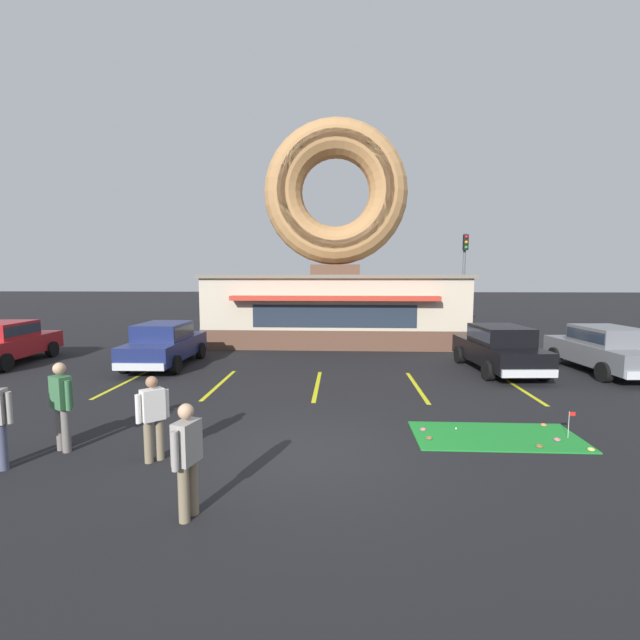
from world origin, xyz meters
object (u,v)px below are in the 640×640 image
(pedestrian_blue_sweater_man, at_px, (187,455))
(traffic_light_pole, at_px, (464,269))
(car_grey, at_px, (605,348))
(trash_bin, at_px, (206,338))
(putting_flag_pin, at_px, (571,418))
(pedestrian_hooded_kid, at_px, (61,402))
(car_red, at_px, (5,341))
(car_navy, at_px, (165,342))
(pedestrian_clipboard_woman, at_px, (153,415))
(golf_ball, at_px, (456,428))
(car_black, at_px, (499,347))

(pedestrian_blue_sweater_man, distance_m, traffic_light_pole, 22.44)
(car_grey, height_order, trash_bin, car_grey)
(putting_flag_pin, height_order, pedestrian_hooded_kid, pedestrian_hooded_kid)
(car_grey, distance_m, trash_bin, 15.74)
(putting_flag_pin, bearing_deg, car_red, 159.10)
(putting_flag_pin, bearing_deg, car_navy, 149.26)
(pedestrian_blue_sweater_man, xyz_separation_m, pedestrian_clipboard_woman, (-1.26, 1.76, -0.04))
(putting_flag_pin, xyz_separation_m, pedestrian_hooded_kid, (-9.92, -1.06, 0.51))
(pedestrian_blue_sweater_man, bearing_deg, putting_flag_pin, 25.12)
(putting_flag_pin, distance_m, pedestrian_hooded_kid, 9.99)
(golf_ball, distance_m, pedestrian_hooded_kid, 7.92)
(car_black, xyz_separation_m, car_navy, (-11.96, 0.36, 0.00))
(putting_flag_pin, height_order, trash_bin, trash_bin)
(car_grey, height_order, pedestrian_blue_sweater_man, pedestrian_blue_sweater_man)
(car_grey, bearing_deg, trash_bin, 164.49)
(golf_ball, distance_m, car_navy, 10.97)
(golf_ball, relative_size, trash_bin, 0.04)
(car_red, height_order, pedestrian_clipboard_woman, car_red)
(car_black, bearing_deg, pedestrian_clipboard_woman, -138.95)
(pedestrian_hooded_kid, bearing_deg, car_grey, 27.03)
(car_red, relative_size, car_grey, 1.00)
(putting_flag_pin, distance_m, car_navy, 12.99)
(car_navy, relative_size, pedestrian_blue_sweater_man, 2.85)
(car_grey, bearing_deg, car_navy, 178.45)
(golf_ball, bearing_deg, trash_bin, 130.66)
(pedestrian_blue_sweater_man, height_order, traffic_light_pole, traffic_light_pole)
(putting_flag_pin, xyz_separation_m, pedestrian_clipboard_woman, (-8.01, -1.41, 0.41))
(pedestrian_hooded_kid, relative_size, trash_bin, 1.75)
(trash_bin, bearing_deg, pedestrian_clipboard_woman, -76.61)
(golf_ball, relative_size, car_red, 0.01)
(car_red, relative_size, traffic_light_pole, 0.81)
(pedestrian_clipboard_woman, relative_size, traffic_light_pole, 0.27)
(golf_ball, relative_size, pedestrian_blue_sweater_man, 0.03)
(putting_flag_pin, bearing_deg, pedestrian_clipboard_woman, -170.02)
(golf_ball, height_order, car_red, car_red)
(car_black, distance_m, car_grey, 3.53)
(golf_ball, bearing_deg, car_red, 157.56)
(trash_bin, bearing_deg, traffic_light_pole, 26.29)
(putting_flag_pin, distance_m, car_black, 6.34)
(pedestrian_clipboard_woman, bearing_deg, putting_flag_pin, 9.98)
(car_navy, distance_m, car_grey, 15.50)
(car_navy, xyz_separation_m, traffic_light_pole, (13.74, 10.42, 2.84))
(putting_flag_pin, xyz_separation_m, car_grey, (4.34, 6.21, 0.43))
(golf_ball, relative_size, car_navy, 0.01)
(putting_flag_pin, relative_size, pedestrian_hooded_kid, 0.32)
(car_red, distance_m, car_grey, 21.59)
(car_red, distance_m, pedestrian_blue_sweater_man, 14.32)
(car_black, distance_m, pedestrian_blue_sweater_man, 12.09)
(car_grey, xyz_separation_m, trash_bin, (-15.17, 4.21, -0.37))
(car_black, xyz_separation_m, pedestrian_clipboard_woman, (-8.82, -7.68, -0.02))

